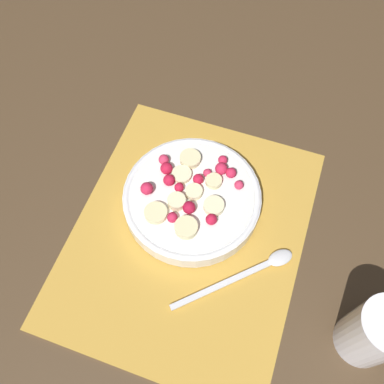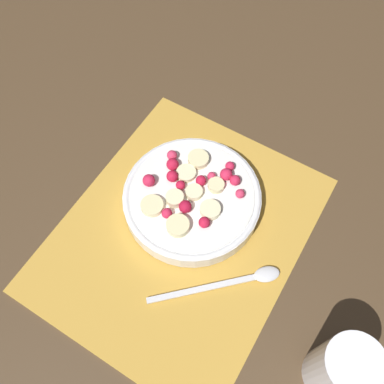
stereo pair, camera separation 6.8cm
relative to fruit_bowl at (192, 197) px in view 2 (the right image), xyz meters
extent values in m
plane|color=#4C3823|center=(0.05, 0.01, -0.03)|extent=(3.00, 3.00, 0.00)
cube|color=gold|center=(0.05, 0.01, -0.02)|extent=(0.45, 0.36, 0.01)
cylinder|color=white|center=(0.00, 0.00, -0.01)|extent=(0.23, 0.23, 0.03)
torus|color=white|center=(0.00, 0.00, 0.01)|extent=(0.23, 0.23, 0.01)
cylinder|color=white|center=(0.00, 0.00, 0.01)|extent=(0.20, 0.20, 0.00)
cylinder|color=#F4EAB7|center=(0.00, 0.00, 0.02)|extent=(0.04, 0.04, 0.01)
cylinder|color=beige|center=(-0.06, -0.02, 0.02)|extent=(0.04, 0.04, 0.01)
cylinder|color=#F4EAB7|center=(0.01, 0.04, 0.02)|extent=(0.04, 0.04, 0.01)
cylinder|color=beige|center=(0.06, -0.04, 0.02)|extent=(0.05, 0.05, 0.01)
cylinder|color=#F4EAB7|center=(-0.03, -0.03, 0.02)|extent=(0.05, 0.05, 0.01)
cylinder|color=beige|center=(-0.03, 0.03, 0.02)|extent=(0.04, 0.04, 0.01)
cylinder|color=beige|center=(0.06, 0.01, 0.02)|extent=(0.04, 0.04, 0.01)
cylinder|color=#F4EAB7|center=(0.02, -0.02, 0.02)|extent=(0.04, 0.04, 0.01)
sphere|color=#DB3356|center=(-0.04, -0.06, 0.02)|extent=(0.02, 0.02, 0.02)
sphere|color=#D12347|center=(0.05, -0.01, 0.02)|extent=(0.02, 0.02, 0.02)
sphere|color=red|center=(-0.03, -0.05, 0.02)|extent=(0.02, 0.02, 0.02)
sphere|color=#B21433|center=(0.03, 0.01, 0.02)|extent=(0.02, 0.02, 0.02)
sphere|color=red|center=(0.00, -0.02, 0.02)|extent=(0.02, 0.02, 0.02)
sphere|color=#D12347|center=(-0.05, 0.05, 0.02)|extent=(0.02, 0.02, 0.02)
sphere|color=#D12347|center=(0.02, -0.07, 0.02)|extent=(0.02, 0.02, 0.02)
sphere|color=#D12347|center=(-0.06, 0.03, 0.02)|extent=(0.02, 0.02, 0.02)
sphere|color=#DB3356|center=(-0.04, 0.07, 0.02)|extent=(0.02, 0.02, 0.02)
sphere|color=red|center=(-0.02, 0.00, 0.02)|extent=(0.02, 0.02, 0.02)
sphere|color=red|center=(-0.01, -0.04, 0.02)|extent=(0.02, 0.02, 0.02)
sphere|color=red|center=(0.04, 0.04, 0.02)|extent=(0.02, 0.02, 0.02)
sphere|color=#DB3356|center=(-0.04, 0.01, 0.02)|extent=(0.01, 0.01, 0.01)
sphere|color=#D12347|center=(-0.07, 0.03, 0.02)|extent=(0.02, 0.02, 0.02)
cube|color=silver|center=(0.12, 0.09, -0.02)|extent=(0.12, 0.13, 0.00)
ellipsoid|color=silver|center=(0.05, 0.16, -0.02)|extent=(0.05, 0.05, 0.01)
cylinder|color=white|center=(0.13, 0.30, 0.03)|extent=(0.08, 0.08, 0.12)
camera|label=1|loc=(0.31, 0.11, 0.62)|focal=40.00mm
camera|label=2|loc=(0.28, 0.17, 0.62)|focal=40.00mm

